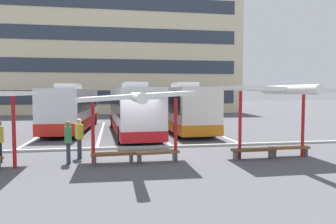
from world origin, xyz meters
The scene contains 18 objects.
ground_plane centered at (0.00, 0.00, 0.00)m, with size 160.00×160.00×0.00m, color #515156.
terminal_building centered at (0.03, 33.10, 8.00)m, with size 32.91×14.92×18.72m.
coach_bus_0 centered at (-4.10, 8.88, 1.59)m, with size 3.18×10.93×3.45m.
coach_bus_1 centered at (0.19, 6.23, 1.63)m, with size 3.07×11.96×3.49m.
coach_bus_2 centered at (3.86, 7.75, 1.65)m, with size 2.91×11.57×3.54m.
lane_stripe_0 centered at (-5.89, 7.42, 0.00)m, with size 0.16×14.00×0.01m, color white.
lane_stripe_1 centered at (-1.96, 7.42, 0.00)m, with size 0.16×14.00×0.01m, color white.
lane_stripe_2 centered at (1.96, 7.42, 0.00)m, with size 0.16×14.00×0.01m, color white.
lane_stripe_3 centered at (5.89, 7.42, 0.00)m, with size 0.16×14.00×0.01m, color white.
waiting_shelter_1 centered at (-0.22, -3.09, 2.65)m, with size 4.37×4.80×2.93m.
bench_1 centered at (-1.12, -2.92, 0.34)m, with size 1.77×0.54×0.45m.
bench_2 centered at (0.68, -2.89, 0.34)m, with size 1.85×0.63×0.45m.
waiting_shelter_2 centered at (5.75, -3.15, 2.92)m, with size 3.96×4.63×3.15m.
bench_3 centered at (4.85, -3.01, 0.34)m, with size 1.94×0.43×0.45m.
bench_4 centered at (6.65, -2.78, 0.34)m, with size 1.82×0.45×0.45m.
platform_kerb centered at (0.00, 0.31, 0.06)m, with size 44.00×0.24×0.12m, color #ADADA8.
waiting_passenger_0 centered at (-2.55, -1.67, 1.02)m, with size 0.39×0.55×1.75m.
waiting_passenger_2 centered at (-2.89, -2.62, 1.02)m, with size 0.34×0.54×1.74m.
Camera 1 is at (-1.09, -15.76, 2.89)m, focal length 34.07 mm.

